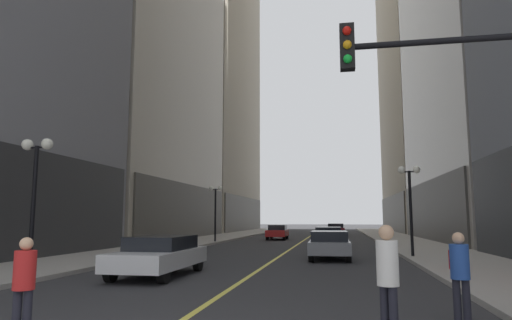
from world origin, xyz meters
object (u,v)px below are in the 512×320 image
(pedestrian_in_blue_hoodie, at_px, (460,270))
(car_grey, at_px, (329,244))
(car_white, at_px, (160,254))
(street_lamp_left_far, at_px, (216,201))
(pedestrian_in_white_shirt, at_px, (388,273))
(street_lamp_left_near, at_px, (35,175))
(car_black, at_px, (329,236))
(fire_hydrant_right, at_px, (453,262))
(car_red, at_px, (278,232))
(pedestrian_in_red_jacket, at_px, (24,280))
(car_maroon, at_px, (336,229))
(traffic_light_near_right, at_px, (471,117))
(street_lamp_right_mid, at_px, (410,190))

(pedestrian_in_blue_hoodie, bearing_deg, car_grey, 101.68)
(car_white, bearing_deg, street_lamp_left_far, 100.07)
(pedestrian_in_white_shirt, relative_size, street_lamp_left_near, 0.41)
(street_lamp_left_near, bearing_deg, pedestrian_in_white_shirt, -26.94)
(car_black, relative_size, fire_hydrant_right, 5.96)
(car_white, xyz_separation_m, car_red, (0.55, 26.06, -0.00))
(pedestrian_in_red_jacket, xyz_separation_m, pedestrian_in_white_shirt, (5.74, 0.79, 0.13))
(car_black, relative_size, car_maroon, 1.10)
(street_lamp_left_near, bearing_deg, car_grey, 45.51)
(pedestrian_in_white_shirt, distance_m, street_lamp_left_near, 11.53)
(pedestrian_in_blue_hoodie, height_order, street_lamp_left_near, street_lamp_left_near)
(car_red, xyz_separation_m, street_lamp_left_far, (-3.97, -6.83, 2.54))
(car_white, bearing_deg, pedestrian_in_white_shirt, -46.73)
(pedestrian_in_blue_hoodie, bearing_deg, car_black, 97.29)
(pedestrian_in_red_jacket, bearing_deg, car_grey, 73.00)
(car_black, bearing_deg, fire_hydrant_right, -72.11)
(pedestrian_in_red_jacket, distance_m, pedestrian_in_blue_hoodie, 7.59)
(car_black, xyz_separation_m, street_lamp_left_near, (-8.71, -18.69, 2.54))
(car_red, bearing_deg, car_black, -63.05)
(car_white, xyz_separation_m, traffic_light_near_right, (8.34, -6.02, 3.02))
(car_grey, distance_m, car_red, 19.56)
(car_grey, relative_size, car_black, 0.89)
(car_black, xyz_separation_m, fire_hydrant_right, (4.59, -14.23, -0.32))
(pedestrian_in_white_shirt, bearing_deg, street_lamp_left_near, 153.06)
(pedestrian_in_blue_hoodie, bearing_deg, street_lamp_left_far, 115.04)
(car_maroon, distance_m, pedestrian_in_blue_hoodie, 42.26)
(street_lamp_left_near, xyz_separation_m, street_lamp_left_far, (0.00, 21.19, 0.00))
(car_grey, distance_m, pedestrian_in_white_shirt, 14.28)
(pedestrian_in_blue_hoodie, distance_m, street_lamp_left_far, 27.38)
(car_white, relative_size, traffic_light_near_right, 0.82)
(car_black, distance_m, pedestrian_in_red_jacket, 24.99)
(car_white, relative_size, car_black, 0.98)
(car_grey, relative_size, car_red, 0.97)
(car_red, bearing_deg, traffic_light_near_right, -76.36)
(car_black, height_order, car_maroon, same)
(car_maroon, xyz_separation_m, traffic_light_near_right, (2.65, -42.72, 3.02))
(car_grey, xyz_separation_m, pedestrian_in_red_jacket, (-4.59, -15.01, 0.22))
(car_grey, bearing_deg, street_lamp_right_mid, 11.95)
(pedestrian_in_white_shirt, xyz_separation_m, street_lamp_left_far, (-10.09, 26.32, 2.19))
(car_white, bearing_deg, street_lamp_left_near, -150.08)
(pedestrian_in_blue_hoodie, xyz_separation_m, pedestrian_in_white_shirt, (-1.46, -1.61, 0.10))
(pedestrian_in_red_jacket, relative_size, street_lamp_left_near, 0.36)
(car_grey, bearing_deg, pedestrian_in_blue_hoodie, -78.32)
(car_red, distance_m, pedestrian_in_white_shirt, 33.71)
(car_maroon, bearing_deg, pedestrian_in_blue_hoodie, -86.68)
(fire_hydrant_right, bearing_deg, car_maroon, 97.00)
(car_black, height_order, street_lamp_left_near, street_lamp_left_near)
(pedestrian_in_white_shirt, bearing_deg, car_grey, 94.63)
(car_white, relative_size, pedestrian_in_red_jacket, 2.88)
(car_white, height_order, car_grey, same)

